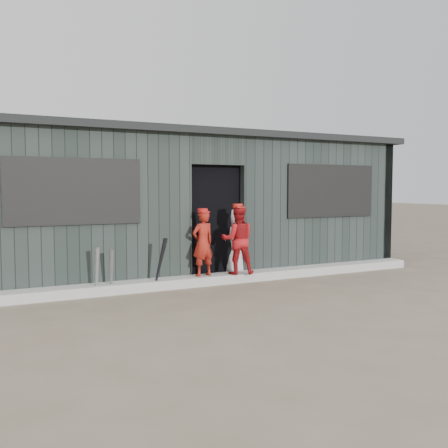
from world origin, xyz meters
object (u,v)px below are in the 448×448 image
player_red_right (238,240)px  player_grey_back (236,242)px  bat_right (160,264)px  bat_mid (111,272)px  player_red_left (203,243)px  bat_left (97,271)px  dugout (185,204)px

player_red_right → player_grey_back: size_ratio=0.92×
bat_right → player_red_right: size_ratio=0.74×
bat_mid → player_red_left: (1.55, 0.09, 0.35)m
bat_left → player_red_left: 1.79m
bat_mid → player_grey_back: size_ratio=0.55×
bat_mid → bat_right: bearing=-4.2°
bat_right → player_red_right: (1.40, 0.06, 0.31)m
player_red_right → dugout: dugout is taller
bat_right → dugout: (1.19, 1.84, 0.87)m
dugout → bat_right: bearing=-122.8°
player_red_left → bat_right: bearing=-0.7°
bat_left → player_grey_back: size_ratio=0.58×
player_red_right → dugout: size_ratio=0.14×
player_red_right → bat_right: bearing=22.8°
dugout → player_grey_back: bearing=-71.1°
bat_right → bat_mid: bearing=175.8°
player_red_right → bat_mid: bearing=20.6°
player_grey_back → bat_left: bearing=8.4°
bat_left → player_red_left: (1.76, 0.09, 0.33)m
bat_mid → player_red_right: 2.19m
player_red_left → player_grey_back: (0.84, 0.39, -0.07)m
player_red_right → dugout: bearing=-62.5°
bat_left → bat_right: bat_right is taller
player_red_left → dugout: (0.39, 1.70, 0.59)m
bat_left → player_red_right: player_red_right is taller
dugout → player_red_right: bearing=-83.0°
bat_right → dugout: dugout is taller
bat_left → player_grey_back: player_grey_back is taller
bat_right → player_red_left: player_red_left is taller
player_grey_back → player_red_left: bearing=22.9°
player_red_right → bat_left: bearing=20.5°
player_red_left → player_grey_back: size_ratio=0.87×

